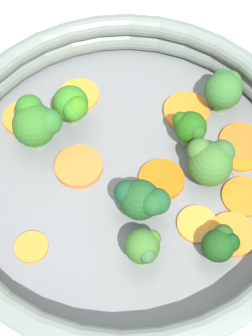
% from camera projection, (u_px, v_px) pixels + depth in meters
% --- Properties ---
extents(ground_plane, '(4.00, 4.00, 0.00)m').
position_uv_depth(ground_plane, '(126.00, 184.00, 0.56)').
color(ground_plane, white).
extents(skillet, '(0.33, 0.33, 0.02)m').
position_uv_depth(skillet, '(126.00, 180.00, 0.55)').
color(skillet, gray).
rests_on(skillet, ground_plane).
extents(skillet_rim_wall, '(0.36, 0.36, 0.04)m').
position_uv_depth(skillet_rim_wall, '(126.00, 164.00, 0.52)').
color(skillet_rim_wall, gray).
rests_on(skillet_rim_wall, skillet).
extents(carrot_slice_0, '(0.05, 0.05, 0.00)m').
position_uv_depth(carrot_slice_0, '(232.00, 234.00, 0.51)').
color(carrot_slice_0, orange).
rests_on(carrot_slice_0, skillet).
extents(carrot_slice_1, '(0.06, 0.06, 0.01)m').
position_uv_depth(carrot_slice_1, '(186.00, 111.00, 0.58)').
color(carrot_slice_1, orange).
rests_on(carrot_slice_1, skillet).
extents(carrot_slice_2, '(0.05, 0.05, 0.00)m').
position_uv_depth(carrot_slice_2, '(197.00, 224.00, 0.51)').
color(carrot_slice_2, '#F79934').
rests_on(carrot_slice_2, skillet).
extents(carrot_slice_3, '(0.07, 0.07, 0.01)m').
position_uv_depth(carrot_slice_3, '(79.00, 166.00, 0.54)').
color(carrot_slice_3, orange).
rests_on(carrot_slice_3, skillet).
extents(carrot_slice_4, '(0.06, 0.06, 0.01)m').
position_uv_depth(carrot_slice_4, '(25.00, 118.00, 0.57)').
color(carrot_slice_4, orange).
rests_on(carrot_slice_4, skillet).
extents(carrot_slice_5, '(0.04, 0.04, 0.00)m').
position_uv_depth(carrot_slice_5, '(31.00, 247.00, 0.50)').
color(carrot_slice_5, orange).
rests_on(carrot_slice_5, skillet).
extents(carrot_slice_6, '(0.04, 0.04, 0.01)m').
position_uv_depth(carrot_slice_6, '(161.00, 179.00, 0.54)').
color(carrot_slice_6, orange).
rests_on(carrot_slice_6, skillet).
extents(carrot_slice_7, '(0.06, 0.06, 0.00)m').
position_uv_depth(carrot_slice_7, '(242.00, 142.00, 0.56)').
color(carrot_slice_7, orange).
rests_on(carrot_slice_7, skillet).
extents(carrot_slice_8, '(0.06, 0.06, 0.00)m').
position_uv_depth(carrot_slice_8, '(244.00, 197.00, 0.53)').
color(carrot_slice_8, orange).
rests_on(carrot_slice_8, skillet).
extents(carrot_slice_9, '(0.05, 0.05, 0.00)m').
position_uv_depth(carrot_slice_9, '(241.00, 155.00, 0.55)').
color(carrot_slice_9, orange).
rests_on(carrot_slice_9, skillet).
extents(carrot_slice_10, '(0.05, 0.05, 0.00)m').
position_uv_depth(carrot_slice_10, '(79.00, 95.00, 0.59)').
color(carrot_slice_10, orange).
rests_on(carrot_slice_10, skillet).
extents(broccoli_floret_0, '(0.04, 0.05, 0.04)m').
position_uv_depth(broccoli_floret_0, '(142.00, 200.00, 0.50)').
color(broccoli_floret_0, '#759E50').
rests_on(broccoli_floret_0, skillet).
extents(broccoli_floret_1, '(0.05, 0.05, 0.04)m').
position_uv_depth(broccoli_floret_1, '(211.00, 161.00, 0.52)').
color(broccoli_floret_1, '#7B975B').
rests_on(broccoli_floret_1, skillet).
extents(broccoli_floret_2, '(0.03, 0.03, 0.04)m').
position_uv_depth(broccoli_floret_2, '(221.00, 244.00, 0.48)').
color(broccoli_floret_2, '#6C9545').
rests_on(broccoli_floret_2, skillet).
extents(broccoli_floret_3, '(0.04, 0.04, 0.05)m').
position_uv_depth(broccoli_floret_3, '(224.00, 89.00, 0.56)').
color(broccoli_floret_3, '#69954E').
rests_on(broccoli_floret_3, skillet).
extents(broccoli_floret_4, '(0.03, 0.03, 0.04)m').
position_uv_depth(broccoli_floret_4, '(143.00, 247.00, 0.48)').
color(broccoli_floret_4, '#77A350').
rests_on(broccoli_floret_4, skillet).
extents(broccoli_floret_5, '(0.03, 0.04, 0.04)m').
position_uv_depth(broccoli_floret_5, '(190.00, 128.00, 0.54)').
color(broccoli_floret_5, '#719C5D').
rests_on(broccoli_floret_5, skillet).
extents(broccoli_floret_6, '(0.04, 0.04, 0.05)m').
position_uv_depth(broccoli_floret_6, '(72.00, 105.00, 0.55)').
color(broccoli_floret_6, '#8BAC5C').
rests_on(broccoli_floret_6, skillet).
extents(broccoli_floret_7, '(0.05, 0.05, 0.05)m').
position_uv_depth(broccoli_floret_7, '(35.00, 121.00, 0.53)').
color(broccoli_floret_7, '#7FA76E').
rests_on(broccoli_floret_7, skillet).
extents(mushroom_piece_0, '(0.03, 0.04, 0.01)m').
position_uv_depth(mushroom_piece_0, '(29.00, 123.00, 0.57)').
color(mushroom_piece_0, brown).
rests_on(mushroom_piece_0, skillet).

